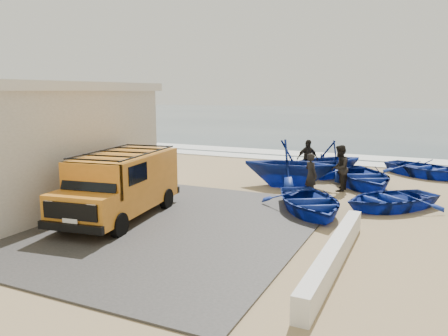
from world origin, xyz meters
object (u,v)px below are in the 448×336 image
(parapet, at_px, (334,254))
(fisherman_front, at_px, (311,175))
(fisherman_back, at_px, (307,159))
(boat_mid_left, at_px, (289,163))
(van, at_px, (121,183))
(boat_near_right, at_px, (389,199))
(boat_mid_right, at_px, (362,176))
(boat_far_left, at_px, (329,159))
(boat_near_left, at_px, (309,202))
(boat_far_right, at_px, (425,168))
(fisherman_middle, at_px, (339,168))

(parapet, bearing_deg, fisherman_front, 108.61)
(parapet, relative_size, fisherman_back, 3.32)
(boat_mid_left, distance_m, fisherman_front, 1.87)
(van, distance_m, boat_near_right, 8.98)
(parapet, height_order, boat_mid_left, boat_mid_left)
(van, xyz_separation_m, fisherman_front, (4.74, 5.34, -0.30))
(fisherman_front, bearing_deg, parapet, 148.05)
(boat_mid_right, bearing_deg, parapet, -113.16)
(fisherman_back, bearing_deg, boat_far_left, -13.75)
(boat_near_left, height_order, boat_mid_right, boat_mid_right)
(parapet, distance_m, boat_mid_left, 8.52)
(boat_far_right, height_order, fisherman_front, fisherman_front)
(boat_far_right, bearing_deg, boat_near_left, -167.71)
(fisherman_middle, bearing_deg, boat_far_left, -155.40)
(boat_mid_left, bearing_deg, boat_near_left, -163.14)
(boat_near_right, relative_size, boat_mid_right, 0.83)
(boat_far_right, bearing_deg, boat_mid_right, 179.86)
(boat_near_left, bearing_deg, boat_near_right, 4.20)
(boat_mid_right, relative_size, fisherman_back, 2.36)
(parapet, relative_size, boat_near_left, 1.57)
(fisherman_middle, bearing_deg, boat_near_left, -0.12)
(parapet, bearing_deg, van, 171.26)
(boat_far_right, bearing_deg, fisherman_front, -178.34)
(van, relative_size, fisherman_front, 3.07)
(parapet, xyz_separation_m, fisherman_back, (-3.18, 9.86, 0.63))
(boat_near_left, distance_m, boat_mid_right, 5.12)
(boat_far_right, bearing_deg, boat_mid_left, 166.98)
(boat_mid_left, xyz_separation_m, boat_far_left, (1.13, 2.56, -0.12))
(boat_far_left, xyz_separation_m, fisherman_front, (0.13, -3.92, -0.04))
(boat_near_right, height_order, boat_mid_right, boat_mid_right)
(fisherman_front, bearing_deg, fisherman_middle, -79.06)
(parapet, xyz_separation_m, van, (-6.90, 1.06, 0.86))
(parapet, bearing_deg, boat_mid_right, 93.91)
(van, relative_size, boat_near_right, 1.45)
(van, xyz_separation_m, boat_mid_right, (6.28, 8.04, -0.70))
(boat_near_left, relative_size, fisherman_middle, 2.04)
(boat_mid_right, bearing_deg, fisherman_front, -146.75)
(fisherman_front, height_order, fisherman_middle, fisherman_middle)
(boat_near_right, relative_size, boat_mid_left, 0.94)
(boat_far_right, bearing_deg, fisherman_back, 153.10)
(van, height_order, boat_far_left, van)
(boat_near_left, height_order, boat_mid_left, boat_mid_left)
(boat_near_right, bearing_deg, van, -105.78)
(boat_mid_right, bearing_deg, van, -155.05)
(boat_mid_right, relative_size, boat_far_left, 1.28)
(parapet, relative_size, boat_near_right, 1.69)
(boat_mid_right, height_order, fisherman_front, fisherman_front)
(boat_far_right, bearing_deg, parapet, -154.11)
(boat_near_left, xyz_separation_m, fisherman_front, (-0.54, 2.33, 0.45))
(boat_near_right, xyz_separation_m, fisherman_middle, (-2.09, 2.14, 0.57))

